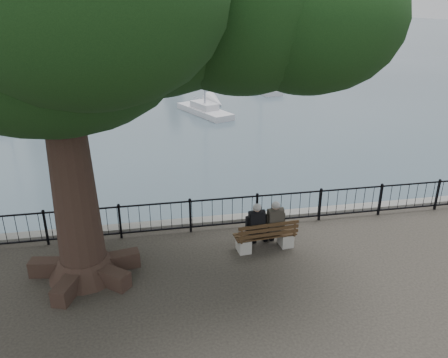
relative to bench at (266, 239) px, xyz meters
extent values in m
cube|color=slate|center=(-0.90, 1.84, -0.81)|extent=(200.00, 0.40, 1.20)
plane|color=#394B56|center=(-0.90, 101.84, -1.31)|extent=(260.00, 260.00, 0.00)
cube|color=black|center=(-0.90, 1.34, 0.67)|extent=(22.00, 0.04, 0.04)
cube|color=black|center=(-0.90, 1.34, -0.16)|extent=(22.00, 0.04, 0.04)
cube|color=#9B998C|center=(-0.61, -0.01, -0.12)|extent=(0.36, 0.45, 0.38)
cube|color=#9B998C|center=(0.60, 0.09, -0.12)|extent=(0.36, 0.45, 0.38)
cube|color=#332111|center=(0.00, 0.04, 0.11)|extent=(1.72, 0.60, 0.04)
cube|color=#332111|center=(0.02, -0.21, 0.39)|extent=(1.69, 0.17, 0.38)
cube|color=black|center=(-0.29, 0.02, 0.22)|extent=(0.36, 0.31, 0.23)
cube|color=black|center=(-0.28, -0.08, 0.58)|extent=(0.43, 0.26, 0.56)
sphere|color=tan|center=(-0.28, -0.04, 0.97)|extent=(0.22, 0.22, 0.22)
ellipsoid|color=gray|center=(-0.28, -0.06, 1.01)|extent=(0.23, 0.23, 0.19)
cube|color=black|center=(-0.31, 0.30, -0.10)|extent=(0.33, 0.44, 0.42)
cube|color=black|center=(0.24, 0.07, 0.22)|extent=(0.36, 0.31, 0.23)
cube|color=black|center=(0.24, -0.04, 0.58)|extent=(0.43, 0.26, 0.56)
sphere|color=tan|center=(0.24, 0.00, 0.97)|extent=(0.22, 0.22, 0.22)
ellipsoid|color=gray|center=(0.24, -0.02, 1.01)|extent=(0.23, 0.23, 0.19)
cube|color=black|center=(0.21, 0.34, -0.10)|extent=(0.33, 0.44, 0.42)
cone|color=black|center=(-4.72, -0.35, -0.05)|extent=(1.76, 1.76, 0.52)
cone|color=black|center=(-4.72, -0.35, 2.79)|extent=(1.14, 1.14, 6.20)
ellipsoid|color=black|center=(-4.72, -0.35, 5.68)|extent=(5.99, 5.99, 4.67)
ellipsoid|color=black|center=(-0.80, -0.25, 5.89)|extent=(4.75, 4.75, 3.71)
ellipsoid|color=black|center=(0.55, -0.66, 5.68)|extent=(4.13, 4.13, 3.22)
cube|color=slate|center=(-18.90, 60.84, -0.71)|extent=(9.28, 9.28, 1.40)
cube|color=slate|center=(1.10, 48.84, -0.71)|extent=(6.19, 6.19, 1.40)
cube|color=#9B998C|center=(1.10, 48.84, 1.85)|extent=(2.27, 2.68, 4.13)
cube|color=slate|center=(1.10, 48.84, 4.07)|extent=(2.68, 3.09, 0.30)
cube|color=#9B998C|center=(1.10, 49.15, 4.94)|extent=(1.34, 2.27, 1.44)
cube|color=#9B998C|center=(1.10, 48.12, 5.66)|extent=(1.55, 1.03, 1.65)
cube|color=silver|center=(-11.49, 19.14, -1.21)|extent=(3.03, 5.19, 0.56)
cube|color=silver|center=(-11.49, 19.14, -0.71)|extent=(1.66, 2.27, 0.42)
cube|color=silver|center=(1.16, 19.73, -1.21)|extent=(3.46, 5.45, 0.59)
cube|color=silver|center=(1.16, 19.73, -0.71)|extent=(1.85, 2.41, 0.44)
cylinder|color=#ADADBD|center=(1.16, 19.43, 3.96)|extent=(0.12, 0.12, 9.74)
cube|color=silver|center=(7.26, 27.26, -1.21)|extent=(2.46, 5.62, 0.60)
cube|color=silver|center=(7.26, 27.26, -0.71)|extent=(1.49, 2.38, 0.45)
cylinder|color=#ADADBD|center=(7.26, 26.96, 3.91)|extent=(0.12, 0.12, 9.64)
cube|color=silver|center=(-10.59, 30.21, -1.21)|extent=(2.01, 4.97, 0.54)
cube|color=silver|center=(-10.59, 30.21, -0.71)|extent=(1.25, 2.09, 0.40)
cylinder|color=#ADADBD|center=(-10.59, 29.94, 4.65)|extent=(0.11, 0.11, 11.11)
cube|color=silver|center=(9.49, 35.42, -1.21)|extent=(2.73, 5.35, 0.57)
cube|color=silver|center=(9.49, 35.42, -0.71)|extent=(1.56, 2.30, 0.43)
cylinder|color=#ADADBD|center=(9.49, 35.13, 4.00)|extent=(0.11, 0.11, 9.82)
cube|color=silver|center=(-8.23, 35.79, -1.21)|extent=(2.18, 4.81, 0.52)
cube|color=silver|center=(-8.23, 35.79, -0.71)|extent=(1.30, 2.04, 0.39)
cylinder|color=#ADADBD|center=(-8.23, 35.53, 3.97)|extent=(0.10, 0.10, 9.75)
cube|color=#2A2621|center=(24.10, 78.84, -0.81)|extent=(30.00, 8.00, 1.20)
cylinder|color=black|center=(19.10, 76.84, 1.69)|extent=(0.70, 0.70, 4.00)
ellipsoid|color=black|center=(19.10, 76.84, 5.69)|extent=(5.20, 5.20, 4.16)
cylinder|color=black|center=(25.10, 78.84, 1.69)|extent=(0.70, 0.70, 4.00)
ellipsoid|color=black|center=(25.10, 78.84, 5.69)|extent=(5.20, 5.20, 4.16)
cylinder|color=black|center=(31.10, 77.84, 1.69)|extent=(0.70, 0.70, 4.00)
ellipsoid|color=black|center=(31.10, 77.84, 5.69)|extent=(5.20, 5.20, 4.16)
camera|label=1|loc=(-3.02, -10.00, 6.00)|focal=35.00mm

